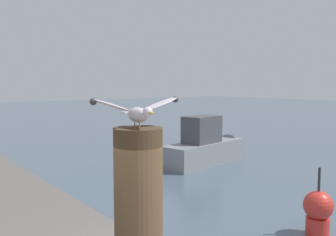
{
  "coord_description": "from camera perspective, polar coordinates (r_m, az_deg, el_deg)",
  "views": [
    {
      "loc": [
        1.28,
        -1.82,
        2.91
      ],
      "look_at": [
        -0.74,
        -0.25,
        2.67
      ],
      "focal_mm": 39.57,
      "sensor_mm": 36.0,
      "label": 1
    }
  ],
  "objects": [
    {
      "name": "boat_grey",
      "position": [
        13.77,
        6.49,
        -4.38
      ],
      "size": [
        1.73,
        4.44,
        1.81
      ],
      "color": "gray",
      "rests_on": "ground_plane"
    },
    {
      "name": "mooring_post",
      "position": [
        2.56,
        -4.56,
        -14.03
      ],
      "size": [
        0.33,
        0.33,
        1.12
      ],
      "primitive_type": "cylinder",
      "color": "#4C3823",
      "rests_on": "harbor_quay"
    },
    {
      "name": "seagull",
      "position": [
        2.42,
        -4.64,
        1.15
      ],
      "size": [
        0.39,
        0.64,
        0.2
      ],
      "color": "tan",
      "rests_on": "mooring_post"
    },
    {
      "name": "channel_buoy",
      "position": [
        7.84,
        22.1,
        -13.14
      ],
      "size": [
        0.56,
        0.56,
        1.33
      ],
      "color": "red",
      "rests_on": "ground_plane"
    }
  ]
}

